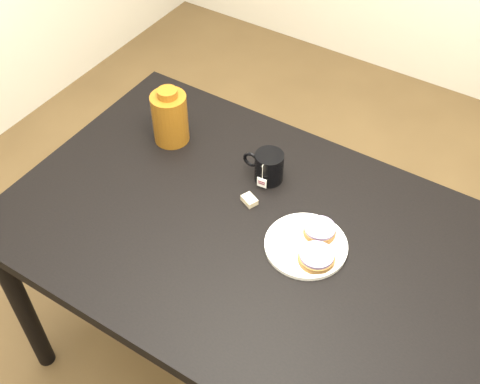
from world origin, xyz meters
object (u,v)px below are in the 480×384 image
Objects in this scene: table at (253,249)px; bagel_front at (316,257)px; plate at (306,245)px; teabag_pouch at (249,200)px; bagel_back at (320,230)px; bagel_package at (170,117)px; mug at (268,167)px.

table is 10.22× the size of bagel_front.
plate is (0.15, 0.03, 0.09)m from table.
teabag_pouch is at bearing 160.70° from bagel_front.
bagel_back is 0.61× the size of bagel_package.
bagel_package reaches higher than plate.
table is 0.22m from bagel_front.
bagel_package reaches higher than bagel_back.
mug is at bearing 109.83° from table.
table is 10.57× the size of mug.
mug is 0.12m from teabag_pouch.
bagel_back reaches higher than table.
plate is 0.22m from teabag_pouch.
bagel_front is 1.03× the size of mug.
plate is 4.99× the size of teabag_pouch.
mug is at bearing 142.14° from plate.
mug is at bearing 142.54° from bagel_front.
plate is 0.06m from bagel_front.
bagel_package is (-0.62, 0.20, 0.06)m from bagel_front.
bagel_package reaches higher than teabag_pouch.
teabag_pouch is (0.00, -0.11, -0.04)m from mug.
bagel_package is (-0.58, 0.11, 0.06)m from bagel_back.
bagel_package is at bearing 162.44° from bagel_front.
bagel_package is at bearing 169.39° from bagel_back.
plate is at bearing -103.59° from bagel_back.
bagel_back is 0.88× the size of mug.
bagel_front is 3.04× the size of teabag_pouch.
bagel_back reaches higher than teabag_pouch.
mug is (-0.23, 0.12, 0.02)m from bagel_back.
teabag_pouch is (-0.22, 0.06, 0.00)m from plate.
bagel_back is at bearing 111.99° from bagel_front.
bagel_back is 0.09m from bagel_front.
bagel_front is at bearing -68.01° from bagel_back.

